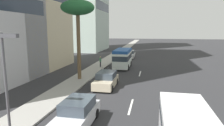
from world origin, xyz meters
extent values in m
plane|color=#2D2D30|center=(31.50, 0.00, 0.00)|extent=(198.00, 198.00, 0.00)
cube|color=#9E9B93|center=(31.50, 6.83, 0.07)|extent=(162.00, 2.68, 0.15)
cube|color=silver|center=(12.29, 0.00, 0.01)|extent=(3.20, 0.16, 0.01)
cube|color=silver|center=(24.17, 0.00, 0.01)|extent=(3.20, 0.16, 0.01)
cube|color=silver|center=(27.98, 2.94, 1.35)|extent=(6.03, 2.21, 2.23)
cube|color=#1E4C93|center=(27.98, 2.94, 2.67)|extent=(6.03, 2.21, 0.42)
cube|color=#28333D|center=(27.98, 2.94, 1.77)|extent=(6.05, 2.22, 0.74)
cylinder|color=black|center=(26.23, 1.89, 0.42)|extent=(0.84, 0.26, 0.84)
cylinder|color=black|center=(26.23, 3.99, 0.42)|extent=(0.84, 0.26, 0.84)
cylinder|color=black|center=(29.73, 1.89, 0.42)|extent=(0.84, 0.26, 0.84)
cylinder|color=black|center=(29.73, 3.99, 0.42)|extent=(0.84, 0.26, 0.84)
cube|color=beige|center=(16.98, 3.05, 0.57)|extent=(4.39, 1.88, 0.78)
cube|color=#38424C|center=(17.20, 3.05, 1.28)|extent=(2.41, 1.73, 0.64)
cylinder|color=black|center=(15.62, 2.19, 0.32)|extent=(0.64, 0.22, 0.64)
cylinder|color=black|center=(15.62, 3.92, 0.32)|extent=(0.64, 0.22, 0.64)
cylinder|color=black|center=(18.34, 2.19, 0.32)|extent=(0.64, 0.22, 0.64)
cylinder|color=black|center=(18.34, 3.92, 0.32)|extent=(0.64, 0.22, 0.64)
cube|color=white|center=(39.05, 2.96, 0.56)|extent=(4.70, 1.82, 0.77)
cube|color=#38424C|center=(39.28, 2.96, 1.27)|extent=(2.58, 1.67, 0.63)
cylinder|color=black|center=(37.59, 2.12, 0.32)|extent=(0.64, 0.22, 0.64)
cylinder|color=black|center=(37.59, 3.79, 0.32)|extent=(0.64, 0.22, 0.64)
cylinder|color=black|center=(40.50, 2.12, 0.32)|extent=(0.64, 0.22, 0.64)
cylinder|color=black|center=(40.50, 3.79, 0.32)|extent=(0.64, 0.22, 0.64)
cube|color=silver|center=(8.46, 2.92, 0.58)|extent=(4.39, 1.79, 0.81)
cube|color=#38424C|center=(8.68, 2.92, 1.32)|extent=(2.41, 1.65, 0.67)
cylinder|color=black|center=(9.82, 2.09, 0.32)|extent=(0.64, 0.22, 0.64)
cylinder|color=black|center=(9.82, 3.74, 0.32)|extent=(0.64, 0.22, 0.64)
cylinder|color=#333338|center=(27.24, 6.37, 0.54)|extent=(0.14, 0.14, 0.78)
cylinder|color=#333338|center=(27.40, 6.37, 0.54)|extent=(0.14, 0.14, 0.78)
cube|color=#4C8C66|center=(27.32, 6.37, 1.24)|extent=(0.39, 0.36, 0.62)
sphere|color=tan|center=(27.32, 6.37, 1.66)|extent=(0.21, 0.21, 0.21)
cylinder|color=brown|center=(19.44, 6.86, 3.96)|extent=(0.43, 0.43, 7.63)
ellipsoid|color=#236033|center=(19.44, 6.86, 8.35)|extent=(3.79, 3.79, 1.71)
cylinder|color=#4C4C51|center=(6.33, 5.89, 2.95)|extent=(0.14, 0.14, 5.59)
cube|color=#4C4C51|center=(6.33, 5.44, 5.59)|extent=(0.24, 0.90, 0.20)
cube|color=#2D3847|center=(14.33, 12.23, 8.52)|extent=(14.20, 0.08, 1.77)
cube|color=#2D3847|center=(53.02, 12.23, 12.21)|extent=(14.26, 0.08, 2.42)
camera|label=1|loc=(-2.32, -1.44, 5.88)|focal=31.83mm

